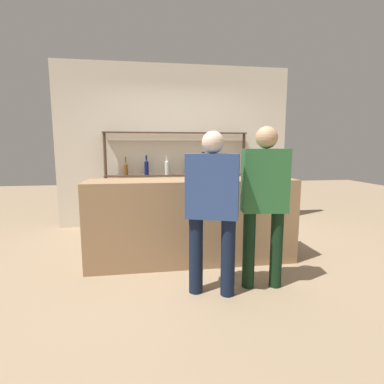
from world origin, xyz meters
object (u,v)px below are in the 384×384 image
counter_bottle_1 (273,169)px  counter_bottle_0 (203,168)px  counter_bottle_2 (248,168)px  customer_center (212,203)px  ice_bucket (205,171)px  customer_right (265,196)px

counter_bottle_1 → counter_bottle_0: bearing=157.8°
counter_bottle_2 → customer_center: 1.08m
counter_bottle_2 → customer_center: (-0.63, -0.84, -0.26)m
customer_center → ice_bucket: bearing=12.6°
counter_bottle_0 → counter_bottle_1: counter_bottle_0 is taller
customer_center → counter_bottle_0: bearing=13.1°
counter_bottle_2 → customer_right: 0.81m
counter_bottle_2 → ice_bucket: (-0.54, -0.03, -0.03)m
counter_bottle_0 → counter_bottle_2: counter_bottle_2 is taller
customer_center → counter_bottle_1: bearing=-32.1°
counter_bottle_0 → ice_bucket: 0.22m
counter_bottle_0 → counter_bottle_1: size_ratio=1.03×
counter_bottle_0 → customer_right: 1.07m
counter_bottle_2 → customer_right: bearing=-97.5°
counter_bottle_1 → ice_bucket: bearing=172.7°
customer_right → customer_center: 0.54m
customer_right → customer_center: bearing=103.9°
counter_bottle_1 → customer_right: size_ratio=0.20×
counter_bottle_2 → ice_bucket: 0.54m
counter_bottle_1 → customer_center: (-0.89, -0.70, -0.25)m
counter_bottle_0 → counter_bottle_2: (0.52, -0.18, 0.01)m
ice_bucket → customer_center: size_ratio=0.13×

